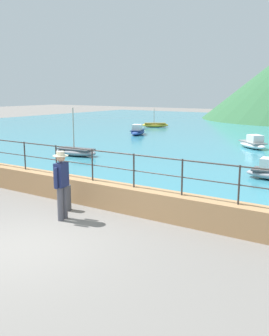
# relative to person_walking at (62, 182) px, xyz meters

# --- Properties ---
(ground_plane) EXTENTS (120.00, 120.00, 0.00)m
(ground_plane) POSITION_rel_person_walking_xyz_m (0.47, -1.73, -0.98)
(ground_plane) COLOR slate
(promenade_wall) EXTENTS (20.00, 0.56, 0.70)m
(promenade_wall) POSITION_rel_person_walking_xyz_m (0.47, 1.47, -0.63)
(promenade_wall) COLOR tan
(promenade_wall) RESTS_ON ground
(railing) EXTENTS (18.44, 0.04, 0.90)m
(railing) POSITION_rel_person_walking_xyz_m (0.47, 1.47, 0.33)
(railing) COLOR #383330
(railing) RESTS_ON promenade_wall
(person_walking) EXTENTS (0.38, 0.56, 1.75)m
(person_walking) POSITION_rel_person_walking_xyz_m (0.00, 0.00, 0.00)
(person_walking) COLOR #4C4C56
(person_walking) RESTS_ON ground
(bollard) EXTENTS (0.24, 0.24, 0.70)m
(bollard) POSITION_rel_person_walking_xyz_m (-0.46, 0.64, -0.63)
(bollard) COLOR #4C4C51
(bollard) RESTS_ON ground
(boat_0) EXTENTS (2.43, 1.99, 1.59)m
(boat_0) POSITION_rel_person_walking_xyz_m (-10.71, 22.40, -0.72)
(boat_0) COLOR gold
(boat_0) RESTS_ON lake_water
(boat_1) EXTENTS (1.71, 2.47, 0.76)m
(boat_1) POSITION_rel_person_walking_xyz_m (-8.72, 16.63, -0.65)
(boat_1) COLOR #2D4C9E
(boat_1) RESTS_ON lake_water
(boat_6) EXTENTS (2.38, 1.15, 2.33)m
(boat_6) POSITION_rel_person_walking_xyz_m (-6.17, 7.25, -0.71)
(boat_6) COLOR gray
(boat_6) RESTS_ON lake_water
(boat_7) EXTENTS (2.28, 2.24, 0.76)m
(boat_7) POSITION_rel_person_walking_xyz_m (0.28, 14.64, -0.65)
(boat_7) COLOR white
(boat_7) RESTS_ON lake_water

